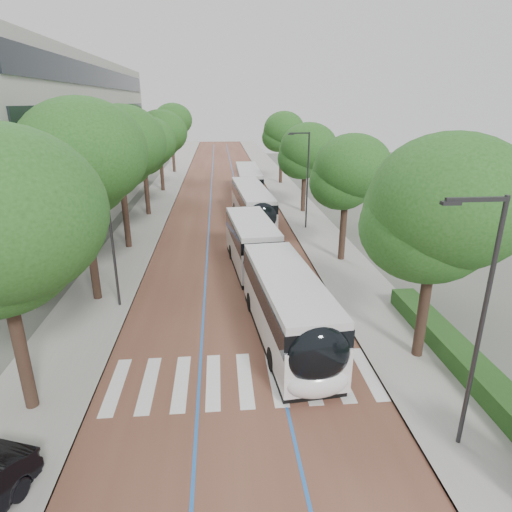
# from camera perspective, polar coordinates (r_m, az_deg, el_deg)

# --- Properties ---
(ground) EXTENTS (160.00, 160.00, 0.00)m
(ground) POSITION_cam_1_polar(r_m,az_deg,el_deg) (16.84, -1.98, -18.17)
(ground) COLOR #51544C
(ground) RESTS_ON ground
(road) EXTENTS (11.00, 140.00, 0.02)m
(road) POSITION_cam_1_polar(r_m,az_deg,el_deg) (54.26, -4.30, 8.77)
(road) COLOR brown
(road) RESTS_ON ground
(sidewalk_left) EXTENTS (4.00, 140.00, 0.12)m
(sidewalk_left) POSITION_cam_1_polar(r_m,az_deg,el_deg) (54.69, -12.27, 8.52)
(sidewalk_left) COLOR gray
(sidewalk_left) RESTS_ON ground
(sidewalk_right) EXTENTS (4.00, 140.00, 0.12)m
(sidewalk_right) POSITION_cam_1_polar(r_m,az_deg,el_deg) (54.85, 3.65, 8.96)
(sidewalk_right) COLOR gray
(sidewalk_right) RESTS_ON ground
(kerb_left) EXTENTS (0.20, 140.00, 0.14)m
(kerb_left) POSITION_cam_1_polar(r_m,az_deg,el_deg) (54.48, -10.26, 8.61)
(kerb_left) COLOR gray
(kerb_left) RESTS_ON ground
(kerb_right) EXTENTS (0.20, 140.00, 0.14)m
(kerb_right) POSITION_cam_1_polar(r_m,az_deg,el_deg) (54.60, 1.66, 8.94)
(kerb_right) COLOR gray
(kerb_right) RESTS_ON ground
(zebra_crossing) EXTENTS (10.55, 3.60, 0.01)m
(zebra_crossing) POSITION_cam_1_polar(r_m,az_deg,el_deg) (17.63, -1.49, -16.09)
(zebra_crossing) COLOR silver
(zebra_crossing) RESTS_ON ground
(lane_line_left) EXTENTS (0.12, 126.00, 0.01)m
(lane_line_left) POSITION_cam_1_polar(r_m,az_deg,el_deg) (54.27, -6.01, 8.74)
(lane_line_left) COLOR #215AA9
(lane_line_left) RESTS_ON road
(lane_line_right) EXTENTS (0.12, 126.00, 0.01)m
(lane_line_right) POSITION_cam_1_polar(r_m,az_deg,el_deg) (54.30, -2.59, 8.83)
(lane_line_right) COLOR #215AA9
(lane_line_right) RESTS_ON road
(office_building) EXTENTS (18.11, 40.00, 14.00)m
(office_building) POSITION_cam_1_polar(r_m,az_deg,el_deg) (45.50, -30.32, 12.99)
(office_building) COLOR #9C9A90
(office_building) RESTS_ON ground
(hedge) EXTENTS (1.20, 14.00, 0.80)m
(hedge) POSITION_cam_1_polar(r_m,az_deg,el_deg) (19.15, 27.21, -13.58)
(hedge) COLOR #1C4116
(hedge) RESTS_ON sidewalk_right
(streetlight_near) EXTENTS (1.82, 0.20, 8.00)m
(streetlight_near) POSITION_cam_1_polar(r_m,az_deg,el_deg) (13.72, 27.53, -6.45)
(streetlight_near) COLOR #2B2B2D
(streetlight_near) RESTS_ON sidewalk_right
(streetlight_far) EXTENTS (1.82, 0.20, 8.00)m
(streetlight_far) POSITION_cam_1_polar(r_m,az_deg,el_deg) (36.42, 6.64, 10.94)
(streetlight_far) COLOR #2B2B2D
(streetlight_far) RESTS_ON sidewalk_right
(lamp_post_left) EXTENTS (0.14, 0.14, 8.00)m
(lamp_post_left) POSITION_cam_1_polar(r_m,az_deg,el_deg) (22.83, -18.73, 2.88)
(lamp_post_left) COLOR #2B2B2D
(lamp_post_left) RESTS_ON sidewalk_left
(trees_left) EXTENTS (6.36, 61.06, 10.10)m
(trees_left) POSITION_cam_1_polar(r_m,az_deg,el_deg) (37.30, -16.08, 13.68)
(trees_left) COLOR black
(trees_left) RESTS_ON ground
(trees_right) EXTENTS (6.04, 47.64, 8.83)m
(trees_right) POSITION_cam_1_polar(r_m,az_deg,el_deg) (34.66, 9.14, 12.50)
(trees_right) COLOR black
(trees_right) RESTS_ON ground
(lead_bus) EXTENTS (4.15, 18.54, 3.20)m
(lead_bus) POSITION_cam_1_polar(r_m,az_deg,el_deg) (22.92, 1.80, -2.60)
(lead_bus) COLOR black
(lead_bus) RESTS_ON ground
(bus_queued_0) EXTENTS (3.24, 12.52, 3.20)m
(bus_queued_0) POSITION_cam_1_polar(r_m,az_deg,el_deg) (38.45, -0.47, 6.69)
(bus_queued_0) COLOR silver
(bus_queued_0) RESTS_ON ground
(bus_queued_1) EXTENTS (2.63, 12.42, 3.20)m
(bus_queued_1) POSITION_cam_1_polar(r_m,az_deg,el_deg) (50.12, -1.00, 9.78)
(bus_queued_1) COLOR silver
(bus_queued_1) RESTS_ON ground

